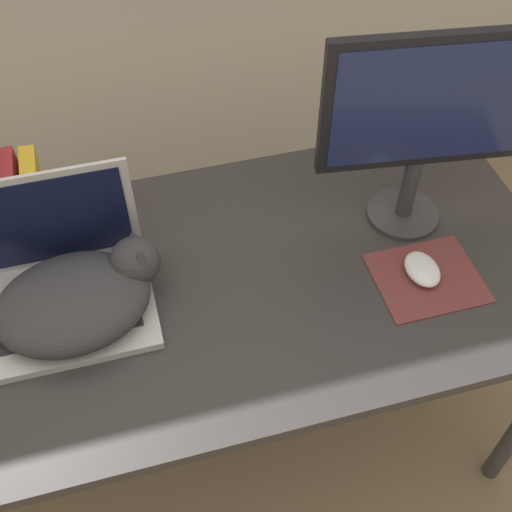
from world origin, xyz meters
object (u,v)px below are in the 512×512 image
external_monitor (426,120)px  laptop (63,283)px  cat (79,298)px  book_row (12,198)px  computer_mouse (422,269)px

external_monitor → laptop: bearing=-176.9°
laptop → cat: laptop is taller
laptop → cat: 0.06m
book_row → computer_mouse: bearing=-23.3°
laptop → computer_mouse: size_ratio=3.48×
laptop → book_row: size_ratio=1.32×
external_monitor → book_row: bearing=168.2°
laptop → external_monitor: size_ratio=0.74×
laptop → external_monitor: external_monitor is taller
external_monitor → book_row: (-0.83, 0.17, -0.16)m
laptop → cat: size_ratio=0.81×
book_row → external_monitor: bearing=-11.8°
cat → book_row: size_ratio=1.62×
laptop → computer_mouse: 0.73m
book_row → laptop: bearing=-69.8°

